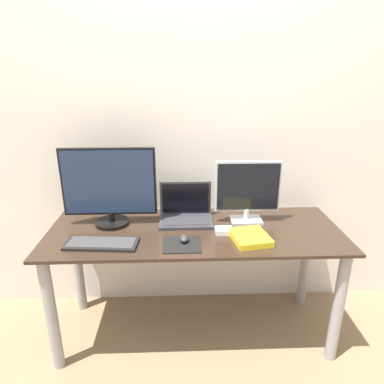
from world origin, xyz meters
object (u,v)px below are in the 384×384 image
(mouse, at_px, (184,238))
(book, at_px, (250,237))
(monitor_left, at_px, (109,187))
(laptop, at_px, (186,211))
(monitor_right, at_px, (248,191))
(power_brick, at_px, (224,231))
(keyboard, at_px, (102,243))

(mouse, bearing_deg, book, 1.61)
(monitor_left, relative_size, laptop, 1.71)
(monitor_right, height_order, mouse, monitor_right)
(monitor_right, height_order, power_brick, monitor_right)
(keyboard, height_order, power_brick, power_brick)
(keyboard, relative_size, power_brick, 4.12)
(monitor_left, bearing_deg, mouse, -30.25)
(keyboard, xyz_separation_m, power_brick, (0.66, 0.11, 0.01))
(monitor_left, height_order, laptop, monitor_left)
(book, xyz_separation_m, power_brick, (-0.13, 0.09, -0.00))
(keyboard, distance_m, book, 0.79)
(laptop, relative_size, book, 1.31)
(mouse, relative_size, power_brick, 0.78)
(monitor_right, xyz_separation_m, laptop, (-0.36, 0.04, -0.14))
(mouse, relative_size, book, 0.30)
(mouse, bearing_deg, laptop, 86.99)
(monitor_right, bearing_deg, keyboard, -162.19)
(monitor_right, height_order, laptop, monitor_right)
(monitor_right, bearing_deg, power_brick, -136.17)
(monitor_left, bearing_deg, power_brick, -12.83)
(monitor_right, relative_size, mouse, 5.24)
(monitor_right, distance_m, keyboard, 0.87)
(mouse, xyz_separation_m, book, (0.36, 0.01, -0.01))
(monitor_left, relative_size, monitor_right, 1.40)
(monitor_left, distance_m, laptop, 0.48)
(monitor_left, height_order, keyboard, monitor_left)
(keyboard, bearing_deg, monitor_right, 17.81)
(laptop, distance_m, mouse, 0.29)
(book, relative_size, power_brick, 2.56)
(laptop, bearing_deg, book, -39.34)
(monitor_left, height_order, mouse, monitor_left)
(monitor_right, xyz_separation_m, book, (-0.02, -0.24, -0.18))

